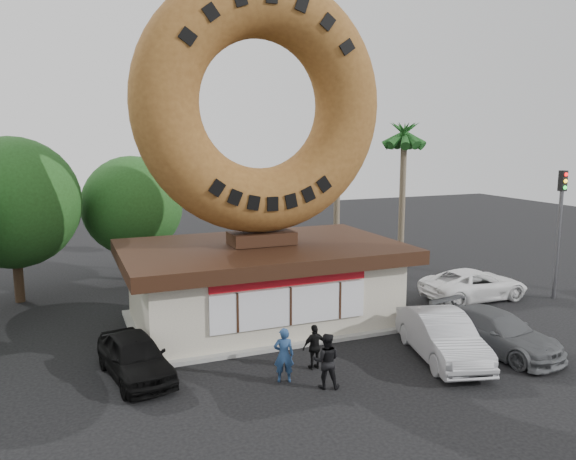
# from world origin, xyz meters

# --- Properties ---
(ground) EXTENTS (90.00, 90.00, 0.00)m
(ground) POSITION_xyz_m (0.00, 0.00, 0.00)
(ground) COLOR black
(ground) RESTS_ON ground
(donut_shop) EXTENTS (11.20, 7.20, 3.80)m
(donut_shop) POSITION_xyz_m (0.00, 5.98, 1.77)
(donut_shop) COLOR beige
(donut_shop) RESTS_ON ground
(giant_donut) EXTENTS (10.08, 2.57, 10.08)m
(giant_donut) POSITION_xyz_m (0.00, 6.00, 8.84)
(giant_donut) COLOR #905D29
(giant_donut) RESTS_ON donut_shop
(tree_west) EXTENTS (6.00, 6.00, 7.65)m
(tree_west) POSITION_xyz_m (-9.50, 13.00, 4.64)
(tree_west) COLOR #473321
(tree_west) RESTS_ON ground
(tree_mid) EXTENTS (5.20, 5.20, 6.63)m
(tree_mid) POSITION_xyz_m (-4.00, 15.00, 4.02)
(tree_mid) COLOR #473321
(tree_mid) RESTS_ON ground
(palm_near) EXTENTS (2.60, 2.60, 9.75)m
(palm_near) POSITION_xyz_m (7.50, 14.00, 8.41)
(palm_near) COLOR #726651
(palm_near) RESTS_ON ground
(palm_far) EXTENTS (2.60, 2.60, 8.75)m
(palm_far) POSITION_xyz_m (11.00, 12.50, 7.48)
(palm_far) COLOR #726651
(palm_far) RESTS_ON ground
(street_lamp) EXTENTS (2.11, 0.20, 8.00)m
(street_lamp) POSITION_xyz_m (-1.86, 16.00, 4.48)
(street_lamp) COLOR #59595E
(street_lamp) RESTS_ON ground
(traffic_signal) EXTENTS (0.30, 0.38, 6.07)m
(traffic_signal) POSITION_xyz_m (14.00, 3.99, 3.87)
(traffic_signal) COLOR #59595E
(traffic_signal) RESTS_ON ground
(person_left) EXTENTS (0.74, 0.60, 1.75)m
(person_left) POSITION_xyz_m (-1.30, 0.33, 0.88)
(person_left) COLOR navy
(person_left) RESTS_ON ground
(person_center) EXTENTS (1.04, 0.95, 1.73)m
(person_center) POSITION_xyz_m (-0.25, -0.56, 0.87)
(person_center) COLOR black
(person_center) RESTS_ON ground
(person_right) EXTENTS (0.91, 0.42, 1.52)m
(person_right) POSITION_xyz_m (0.02, 0.86, 0.76)
(person_right) COLOR black
(person_right) RESTS_ON ground
(car_black) EXTENTS (2.35, 4.38, 1.42)m
(car_black) POSITION_xyz_m (-5.57, 2.38, 0.71)
(car_black) COLOR black
(car_black) RESTS_ON ground
(car_silver) EXTENTS (2.85, 5.16, 1.61)m
(car_silver) POSITION_xyz_m (4.46, -0.01, 0.81)
(car_silver) COLOR #A0A1A5
(car_silver) RESTS_ON ground
(car_grey) EXTENTS (2.88, 5.23, 1.43)m
(car_grey) POSITION_xyz_m (6.72, -0.15, 0.72)
(car_grey) COLOR #5B5D60
(car_grey) RESTS_ON ground
(car_white) EXTENTS (5.17, 2.42, 1.43)m
(car_white) POSITION_xyz_m (10.40, 5.35, 0.72)
(car_white) COLOR white
(car_white) RESTS_ON ground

